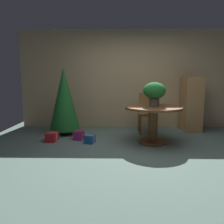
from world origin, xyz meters
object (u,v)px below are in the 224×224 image
at_px(holiday_tree, 64,99).
at_px(gift_box_red, 52,137).
at_px(round_dining_table, 153,117).
at_px(wooden_cabinet, 191,104).
at_px(wooden_chair_far, 147,111).
at_px(gift_box_purple, 79,135).
at_px(gift_box_blue, 90,139).
at_px(flower_vase, 154,92).

xyz_separation_m(holiday_tree, gift_box_red, (-0.14, -0.64, -0.75)).
xyz_separation_m(round_dining_table, gift_box_red, (-2.13, 0.11, -0.46)).
bearing_deg(wooden_cabinet, wooden_chair_far, -167.85).
xyz_separation_m(gift_box_purple, wooden_cabinet, (2.72, 0.96, 0.58)).
distance_m(holiday_tree, gift_box_red, 1.00).
distance_m(gift_box_purple, wooden_cabinet, 2.94).
bearing_deg(gift_box_blue, round_dining_table, 0.92).
bearing_deg(round_dining_table, flower_vase, 9.69).
distance_m(gift_box_red, gift_box_blue, 0.84).
relative_size(gift_box_red, wooden_cabinet, 0.23).
bearing_deg(gift_box_red, holiday_tree, 78.08).
bearing_deg(gift_box_red, gift_box_blue, -8.78).
height_order(round_dining_table, wooden_chair_far, wooden_chair_far).
distance_m(gift_box_red, gift_box_purple, 0.56).
xyz_separation_m(gift_box_red, wooden_cabinet, (3.27, 1.08, 0.59)).
bearing_deg(holiday_tree, wooden_chair_far, 5.41).
bearing_deg(gift_box_blue, holiday_tree, 131.94).
height_order(flower_vase, gift_box_blue, flower_vase).
xyz_separation_m(flower_vase, wooden_chair_far, (-0.01, 0.93, -0.52)).
relative_size(gift_box_blue, wooden_cabinet, 0.18).
height_order(holiday_tree, gift_box_blue, holiday_tree).
relative_size(holiday_tree, gift_box_red, 5.06).
bearing_deg(wooden_chair_far, holiday_tree, -174.59).
xyz_separation_m(gift_box_blue, wooden_cabinet, (2.45, 1.20, 0.60)).
bearing_deg(flower_vase, round_dining_table, -170.31).
relative_size(gift_box_purple, wooden_cabinet, 0.18).
xyz_separation_m(wooden_chair_far, wooden_cabinet, (1.15, 0.25, 0.14)).
bearing_deg(holiday_tree, round_dining_table, -20.58).
xyz_separation_m(gift_box_red, gift_box_purple, (0.55, 0.12, 0.01)).
height_order(gift_box_purple, wooden_cabinet, wooden_cabinet).
relative_size(wooden_chair_far, gift_box_red, 3.12).
bearing_deg(wooden_chair_far, gift_box_red, -158.69).
xyz_separation_m(gift_box_blue, gift_box_purple, (-0.27, 0.25, 0.02)).
relative_size(wooden_chair_far, gift_box_purple, 4.05).
relative_size(flower_vase, gift_box_purple, 2.04).
relative_size(round_dining_table, flower_vase, 2.36).
bearing_deg(flower_vase, wooden_chair_far, 90.66).
bearing_deg(holiday_tree, gift_box_purple, -51.39).
bearing_deg(gift_box_purple, flower_vase, -8.02).
relative_size(wooden_chair_far, gift_box_blue, 4.04).
relative_size(round_dining_table, wooden_cabinet, 0.85).
bearing_deg(round_dining_table, wooden_cabinet, 45.88).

